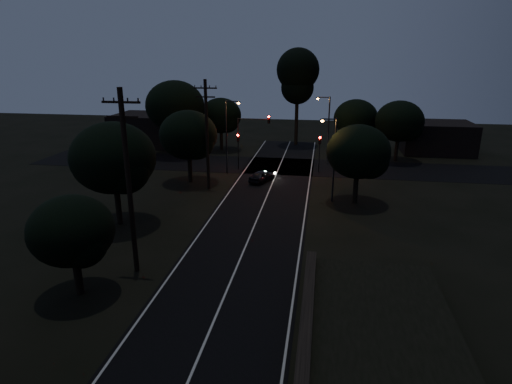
% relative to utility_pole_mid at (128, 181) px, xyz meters
% --- Properties ---
extents(road_surface, '(60.00, 70.00, 0.03)m').
position_rel_utility_pole_mid_xyz_m(road_surface, '(6.00, 16.12, -5.73)').
color(road_surface, black).
rests_on(road_surface, ground).
extents(utility_pole_mid, '(2.20, 0.30, 11.00)m').
position_rel_utility_pole_mid_xyz_m(utility_pole_mid, '(0.00, 0.00, 0.00)').
color(utility_pole_mid, black).
rests_on(utility_pole_mid, ground).
extents(utility_pole_far, '(2.20, 0.30, 10.50)m').
position_rel_utility_pole_mid_xyz_m(utility_pole_far, '(0.00, 17.00, -0.25)').
color(utility_pole_far, black).
rests_on(utility_pole_far, ground).
extents(tree_left_b, '(4.47, 4.47, 5.69)m').
position_rel_utility_pole_mid_xyz_m(tree_left_b, '(-1.84, -3.09, -2.06)').
color(tree_left_b, black).
rests_on(tree_left_b, ground).
extents(tree_left_c, '(6.32, 6.32, 7.99)m').
position_rel_utility_pole_mid_xyz_m(tree_left_c, '(-4.28, 6.87, -0.57)').
color(tree_left_c, black).
rests_on(tree_left_c, ground).
extents(tree_left_d, '(5.83, 5.83, 7.40)m').
position_rel_utility_pole_mid_xyz_m(tree_left_d, '(-2.29, 18.88, -0.94)').
color(tree_left_d, black).
rests_on(tree_left_d, ground).
extents(tree_far_nw, '(5.59, 5.59, 7.08)m').
position_rel_utility_pole_mid_xyz_m(tree_far_nw, '(-2.80, 34.89, -1.16)').
color(tree_far_nw, black).
rests_on(tree_far_nw, ground).
extents(tree_far_w, '(7.50, 7.50, 9.57)m').
position_rel_utility_pole_mid_xyz_m(tree_far_w, '(-7.73, 30.85, 0.48)').
color(tree_far_w, black).
rests_on(tree_far_w, ground).
extents(tree_far_ne, '(5.67, 5.67, 7.17)m').
position_rel_utility_pole_mid_xyz_m(tree_far_ne, '(15.20, 34.89, -1.10)').
color(tree_far_ne, black).
rests_on(tree_far_ne, ground).
extents(tree_far_e, '(5.82, 5.82, 7.38)m').
position_rel_utility_pole_mid_xyz_m(tree_far_e, '(20.21, 31.88, -0.95)').
color(tree_far_e, black).
rests_on(tree_far_e, ground).
extents(tree_right_a, '(5.50, 5.50, 6.99)m').
position_rel_utility_pole_mid_xyz_m(tree_right_a, '(14.19, 14.89, -1.20)').
color(tree_right_a, black).
rests_on(tree_right_a, ground).
extents(tall_pine, '(5.97, 5.97, 13.58)m').
position_rel_utility_pole_mid_xyz_m(tall_pine, '(7.00, 40.00, 4.04)').
color(tall_pine, black).
rests_on(tall_pine, ground).
extents(building_left, '(10.00, 8.00, 4.40)m').
position_rel_utility_pole_mid_xyz_m(building_left, '(-14.00, 37.00, -3.54)').
color(building_left, black).
rests_on(building_left, ground).
extents(building_right, '(9.00, 7.00, 4.00)m').
position_rel_utility_pole_mid_xyz_m(building_right, '(26.00, 38.00, -3.74)').
color(building_right, black).
rests_on(building_right, ground).
extents(signal_left, '(0.28, 0.35, 4.10)m').
position_rel_utility_pole_mid_xyz_m(signal_left, '(1.40, 24.99, -2.90)').
color(signal_left, black).
rests_on(signal_left, ground).
extents(signal_right, '(0.28, 0.35, 4.10)m').
position_rel_utility_pole_mid_xyz_m(signal_right, '(10.60, 24.99, -2.90)').
color(signal_right, black).
rests_on(signal_right, ground).
extents(signal_mast, '(3.70, 0.35, 6.25)m').
position_rel_utility_pole_mid_xyz_m(signal_mast, '(3.09, 24.99, -1.40)').
color(signal_mast, black).
rests_on(signal_mast, ground).
extents(streetlight_a, '(1.66, 0.26, 8.00)m').
position_rel_utility_pole_mid_xyz_m(streetlight_a, '(0.69, 23.00, -1.10)').
color(streetlight_a, black).
rests_on(streetlight_a, ground).
extents(streetlight_b, '(1.66, 0.26, 8.00)m').
position_rel_utility_pole_mid_xyz_m(streetlight_b, '(11.31, 29.00, -1.10)').
color(streetlight_b, black).
rests_on(streetlight_b, ground).
extents(streetlight_c, '(1.46, 0.26, 7.50)m').
position_rel_utility_pole_mid_xyz_m(streetlight_c, '(11.83, 15.00, -1.39)').
color(streetlight_c, black).
rests_on(streetlight_c, ground).
extents(car, '(2.68, 3.84, 1.21)m').
position_rel_utility_pole_mid_xyz_m(car, '(4.86, 20.20, -5.13)').
color(car, black).
rests_on(car, ground).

